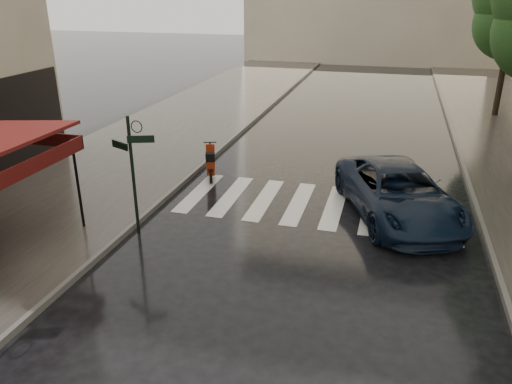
% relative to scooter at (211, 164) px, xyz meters
% --- Properties ---
extents(ground, '(120.00, 120.00, 0.00)m').
position_rel_scooter_xyz_m(ground, '(0.81, -7.34, -0.50)').
color(ground, black).
rests_on(ground, ground).
extents(sidewalk_near, '(6.00, 60.00, 0.12)m').
position_rel_scooter_xyz_m(sidewalk_near, '(-3.69, 4.66, -0.44)').
color(sidewalk_near, '#38332D').
rests_on(sidewalk_near, ground).
extents(curb_near, '(0.12, 60.00, 0.16)m').
position_rel_scooter_xyz_m(curb_near, '(-0.64, 4.66, -0.42)').
color(curb_near, '#595651').
rests_on(curb_near, ground).
extents(curb_far, '(0.12, 60.00, 0.16)m').
position_rel_scooter_xyz_m(curb_far, '(8.26, 4.66, -0.42)').
color(curb_far, '#595651').
rests_on(curb_far, ground).
extents(crosswalk, '(7.85, 3.20, 0.01)m').
position_rel_scooter_xyz_m(crosswalk, '(3.78, -1.34, -0.49)').
color(crosswalk, silver).
rests_on(crosswalk, ground).
extents(signpost, '(1.17, 0.29, 3.10)m').
position_rel_scooter_xyz_m(signpost, '(-0.39, -4.34, 1.34)').
color(signpost, black).
rests_on(signpost, ground).
extents(scooter, '(0.78, 1.55, 1.07)m').
position_rel_scooter_xyz_m(scooter, '(0.00, 0.00, 0.00)').
color(scooter, black).
rests_on(scooter, ground).
extents(parked_car, '(4.11, 5.68, 1.43)m').
position_rel_scooter_xyz_m(parked_car, '(6.03, -1.51, 0.22)').
color(parked_car, black).
rests_on(parked_car, ground).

